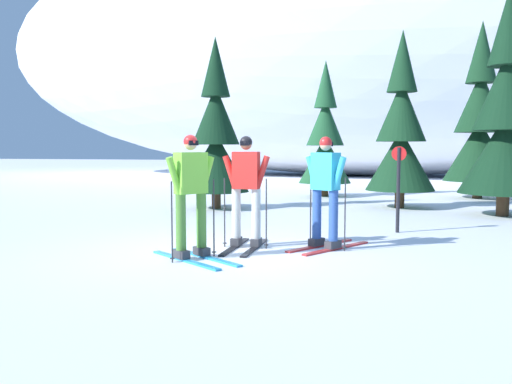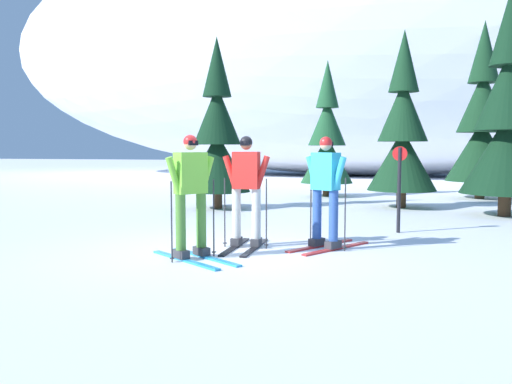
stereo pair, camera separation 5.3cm
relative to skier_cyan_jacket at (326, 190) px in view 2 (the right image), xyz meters
name	(u,v)px [view 2 (the right image)]	position (x,y,z in m)	size (l,w,h in m)	color
ground_plane	(231,253)	(-1.40, -0.72, -0.97)	(120.00, 120.00, 0.00)	white
skier_cyan_jacket	(326,190)	(0.00, 0.00, 0.00)	(1.25, 1.63, 1.83)	red
skier_red_jacket	(246,188)	(-1.29, -0.18, 0.01)	(0.80, 1.59, 1.84)	black
skier_lime_jacket	(191,193)	(-1.84, -1.27, 0.01)	(1.62, 1.37, 1.84)	#2893CC
pine_tree_far_left	(217,137)	(-3.52, 5.12, 0.95)	(1.78, 1.78, 4.60)	#47301E
pine_tree_left	(327,140)	(-1.08, 9.53, 0.94)	(1.76, 1.76, 4.56)	#47301E
pine_tree_center_left	(403,134)	(1.32, 6.51, 1.04)	(1.86, 1.86, 4.82)	#47301E
pine_tree_center_right	(508,121)	(3.70, 5.23, 1.32)	(2.11, 2.11, 5.47)	#47301E
pine_tree_right	(482,125)	(3.84, 9.94, 1.41)	(2.20, 2.20, 5.69)	#47301E
snow_ridge_background	(375,40)	(-0.02, 23.74, 6.86)	(46.05, 16.05, 15.66)	white
trail_marker_post	(399,184)	(1.19, 2.02, -0.03)	(0.28, 0.07, 1.68)	black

